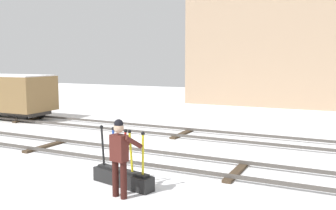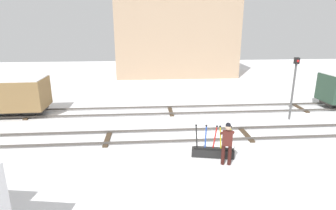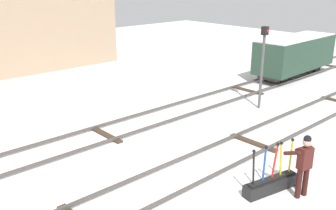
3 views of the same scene
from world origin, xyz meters
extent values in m
plane|color=white|center=(0.00, 0.00, 0.00)|extent=(60.00, 60.00, 0.00)
cube|color=#4C4742|center=(0.00, -0.72, 0.13)|extent=(44.00, 0.07, 0.10)
cube|color=#4C4742|center=(0.00, 0.72, 0.13)|extent=(44.00, 0.07, 0.10)
cube|color=#423323|center=(3.52, 0.00, 0.04)|extent=(0.24, 1.94, 0.08)
cube|color=#4C4742|center=(0.00, 3.49, 0.13)|extent=(44.00, 0.07, 0.10)
cube|color=#4C4742|center=(0.00, 4.93, 0.13)|extent=(44.00, 0.07, 0.10)
cube|color=#423323|center=(0.00, 4.21, 0.04)|extent=(0.24, 1.94, 0.08)
cube|color=#423323|center=(8.80, 4.21, 0.04)|extent=(0.24, 1.94, 0.08)
cube|color=#423323|center=(17.60, 4.21, 0.04)|extent=(0.24, 1.94, 0.08)
cube|color=black|center=(1.24, -2.24, 0.18)|extent=(1.84, 0.72, 0.36)
cube|color=black|center=(1.24, -2.24, 0.39)|extent=(1.63, 0.53, 0.06)
cylinder|color=black|center=(0.54, -2.09, 0.88)|extent=(0.14, 0.08, 1.05)
sphere|color=black|center=(0.51, -2.09, 1.41)|extent=(0.09, 0.09, 0.09)
cylinder|color=#1E47B7|center=(0.92, -2.17, 0.88)|extent=(0.09, 0.07, 1.05)
sphere|color=black|center=(0.93, -2.17, 1.41)|extent=(0.09, 0.09, 0.09)
cylinder|color=red|center=(1.30, -2.25, 0.88)|extent=(0.19, 0.09, 1.05)
sphere|color=black|center=(1.36, -2.26, 1.40)|extent=(0.09, 0.09, 0.09)
cylinder|color=yellow|center=(1.53, -2.30, 0.88)|extent=(0.15, 0.08, 1.05)
sphere|color=black|center=(1.49, -2.29, 1.41)|extent=(0.09, 0.09, 0.09)
cylinder|color=yellow|center=(1.91, -2.38, 0.88)|extent=(0.08, 0.07, 1.05)
sphere|color=black|center=(1.91, -2.38, 1.41)|extent=(0.09, 0.09, 0.09)
cylinder|color=#351511|center=(1.49, -2.92, 0.43)|extent=(0.15, 0.15, 0.85)
cylinder|color=#351511|center=(1.74, -2.98, 0.43)|extent=(0.15, 0.15, 0.85)
cube|color=#4C1E19|center=(1.62, -2.95, 1.15)|extent=(0.42, 0.31, 0.60)
sphere|color=tan|center=(1.62, -2.95, 1.61)|extent=(0.23, 0.23, 0.23)
sphere|color=black|center=(1.62, -2.95, 1.70)|extent=(0.21, 0.21, 0.21)
cylinder|color=#4C1E19|center=(1.47, -2.65, 1.25)|extent=(0.22, 0.57, 0.34)
cylinder|color=#4C1E19|center=(1.87, -2.75, 1.27)|extent=(0.22, 0.56, 0.38)
cylinder|color=#4C4C4C|center=(6.97, 2.18, 1.66)|extent=(0.12, 0.12, 3.32)
cube|color=black|center=(6.97, 2.18, 3.50)|extent=(0.24, 0.24, 0.36)
sphere|color=red|center=(6.97, 2.05, 3.50)|extent=(0.14, 0.14, 0.14)
cube|color=#2D2B28|center=(13.32, 4.21, 0.40)|extent=(5.83, 1.34, 0.20)
cube|color=#284233|center=(13.32, 4.21, 1.40)|extent=(6.16, 2.13, 1.80)
cube|color=white|center=(13.32, 4.21, 2.33)|extent=(6.03, 2.05, 0.06)
cylinder|color=black|center=(11.35, 3.62, 0.35)|extent=(0.70, 0.12, 0.70)
cylinder|color=black|center=(11.32, 4.69, 0.35)|extent=(0.70, 0.12, 0.70)
cylinder|color=black|center=(15.32, 3.73, 0.35)|extent=(0.70, 0.12, 0.70)
cylinder|color=black|center=(15.29, 4.80, 0.35)|extent=(0.70, 0.12, 0.70)
camera|label=1|loc=(6.17, -9.76, 3.10)|focal=39.47mm
camera|label=2|loc=(-1.54, -12.82, 5.51)|focal=29.47mm
camera|label=3|loc=(-7.28, -7.32, 5.76)|focal=41.16mm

